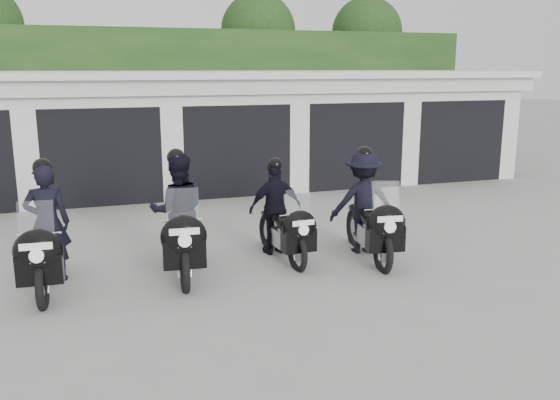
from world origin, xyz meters
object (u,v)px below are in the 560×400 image
object	(u,v)px
police_bike_c	(279,214)
police_bike_a	(46,237)
police_bike_b	(179,219)
police_bike_d	(366,208)

from	to	relation	value
police_bike_c	police_bike_a	bearing A→B (deg)	-178.37
police_bike_b	police_bike_c	xyz separation A→B (m)	(1.67, 0.20, -0.10)
police_bike_a	police_bike_d	xyz separation A→B (m)	(4.95, -0.02, 0.05)
police_bike_a	police_bike_c	xyz separation A→B (m)	(3.56, 0.36, -0.03)
police_bike_a	police_bike_d	world-z (taller)	police_bike_a
police_bike_a	police_bike_b	world-z (taller)	police_bike_b
police_bike_b	police_bike_d	world-z (taller)	police_bike_b
police_bike_c	police_bike_d	world-z (taller)	police_bike_d
police_bike_c	police_bike_d	distance (m)	1.44
police_bike_c	police_bike_b	bearing A→B (deg)	-177.24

